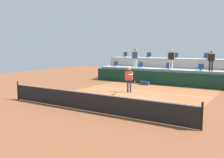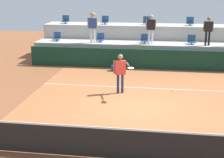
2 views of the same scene
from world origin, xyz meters
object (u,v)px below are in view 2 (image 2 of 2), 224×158
(spectator_in_white, at_px, (208,29))
(spectator_with_hat, at_px, (92,24))
(stadium_chair_lower_far_left, at_px, (57,37))
(stadium_chair_lower_right, at_px, (192,40))
(stadium_chair_lower_center, at_px, (145,39))
(stadium_chair_upper_far_left, at_px, (65,20))
(equipment_bag, at_px, (118,68))
(stadium_chair_lower_left, at_px, (100,38))
(spectator_leaning_on_rail, at_px, (151,27))
(tennis_player, at_px, (121,70))
(stadium_chair_upper_center, at_px, (147,21))
(stadium_chair_upper_right, at_px, (190,22))
(stadium_chair_upper_left, at_px, (105,21))
(tennis_ball, at_px, (172,91))

(spectator_in_white, bearing_deg, spectator_with_hat, 180.00)
(stadium_chair_lower_far_left, xyz_separation_m, spectator_in_white, (8.80, -0.38, 0.73))
(stadium_chair_lower_right, relative_size, spectator_in_white, 0.33)
(stadium_chair_lower_right, xyz_separation_m, spectator_with_hat, (-5.69, -0.38, 0.87))
(stadium_chair_lower_center, distance_m, stadium_chair_upper_far_left, 5.62)
(spectator_in_white, height_order, equipment_bag, spectator_in_white)
(stadium_chair_lower_far_left, xyz_separation_m, stadium_chair_lower_left, (2.68, 0.00, 0.00))
(spectator_with_hat, bearing_deg, spectator_leaning_on_rail, -0.00)
(stadium_chair_lower_left, distance_m, stadium_chair_lower_center, 2.63)
(tennis_player, xyz_separation_m, equipment_bag, (-0.56, 3.76, -0.90))
(stadium_chair_lower_right, bearing_deg, stadium_chair_lower_center, 180.00)
(stadium_chair_upper_center, distance_m, spectator_with_hat, 3.73)
(stadium_chair_lower_left, relative_size, stadium_chair_lower_center, 1.00)
(stadium_chair_lower_center, bearing_deg, spectator_with_hat, -172.73)
(stadium_chair_upper_right, xyz_separation_m, tennis_player, (-3.43, -7.51, -1.27))
(stadium_chair_lower_left, bearing_deg, spectator_in_white, -3.59)
(equipment_bag, bearing_deg, spectator_with_hat, 137.64)
(stadium_chair_upper_left, bearing_deg, equipment_bag, -70.27)
(tennis_player, distance_m, tennis_ball, 3.74)
(stadium_chair_lower_right, distance_m, stadium_chair_upper_left, 5.68)
(stadium_chair_upper_right, relative_size, tennis_ball, 7.65)
(stadium_chair_lower_far_left, distance_m, stadium_chair_lower_center, 5.30)
(stadium_chair_lower_center, height_order, stadium_chair_upper_right, stadium_chair_upper_right)
(stadium_chair_upper_left, bearing_deg, stadium_chair_lower_left, -89.64)
(tennis_ball, height_order, equipment_bag, tennis_ball)
(stadium_chair_lower_far_left, height_order, spectator_in_white, spectator_in_white)
(tennis_ball, bearing_deg, spectator_in_white, 75.37)
(stadium_chair_lower_far_left, height_order, spectator_with_hat, spectator_with_hat)
(stadium_chair_lower_far_left, height_order, stadium_chair_lower_center, same)
(spectator_in_white, xyz_separation_m, equipment_bag, (-4.79, -1.57, -2.04))
(stadium_chair_lower_left, relative_size, equipment_bag, 0.68)
(stadium_chair_lower_right, bearing_deg, stadium_chair_upper_center, 146.02)
(stadium_chair_lower_right, distance_m, equipment_bag, 4.62)
(spectator_in_white, distance_m, equipment_bag, 5.44)
(stadium_chair_upper_left, bearing_deg, spectator_in_white, -19.59)
(spectator_with_hat, distance_m, spectator_leaning_on_rail, 3.37)
(stadium_chair_lower_left, height_order, stadium_chair_upper_far_left, stadium_chair_upper_far_left)
(spectator_with_hat, bearing_deg, stadium_chair_lower_left, 44.99)
(stadium_chair_lower_left, distance_m, spectator_in_white, 6.18)
(stadium_chair_upper_center, bearing_deg, spectator_with_hat, -144.16)
(tennis_player, height_order, spectator_in_white, spectator_in_white)
(stadium_chair_lower_right, height_order, tennis_ball, stadium_chair_lower_right)
(tennis_player, bearing_deg, spectator_with_hat, 113.18)
(equipment_bag, bearing_deg, tennis_player, -81.51)
(stadium_chair_upper_far_left, distance_m, spectator_leaning_on_rail, 6.02)
(stadium_chair_lower_far_left, distance_m, stadium_chair_upper_far_left, 1.99)
(stadium_chair_lower_far_left, relative_size, spectator_leaning_on_rail, 0.31)
(stadium_chair_upper_far_left, bearing_deg, stadium_chair_upper_left, 0.00)
(stadium_chair_upper_far_left, relative_size, spectator_with_hat, 0.29)
(stadium_chair_lower_center, relative_size, stadium_chair_upper_right, 1.00)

